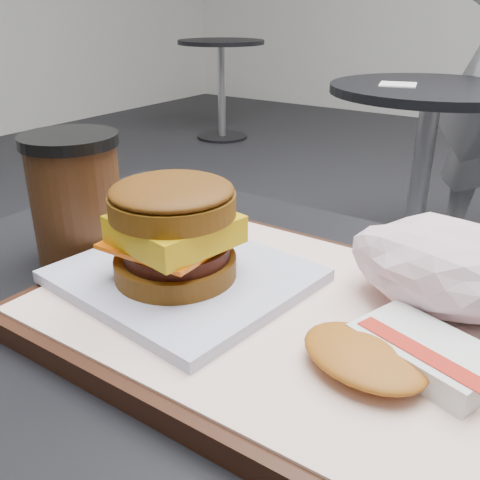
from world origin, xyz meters
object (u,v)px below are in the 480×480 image
at_px(hash_brown, 398,354).
at_px(crumpled_wrapper, 449,266).
at_px(coffee_cup, 76,195).
at_px(serving_tray, 281,316).
at_px(breakfast_sandwich, 177,242).
at_px(neighbor_table, 425,143).

relative_size(hash_brown, crumpled_wrapper, 0.90).
bearing_deg(hash_brown, coffee_cup, 176.25).
distance_m(serving_tray, breakfast_sandwich, 0.10).
distance_m(hash_brown, coffee_cup, 0.33).
bearing_deg(hash_brown, serving_tray, 166.26).
relative_size(breakfast_sandwich, neighbor_table, 0.28).
xyz_separation_m(coffee_cup, neighbor_table, (-0.12, 1.61, -0.29)).
xyz_separation_m(hash_brown, neighbor_table, (-0.45, 1.63, -0.25)).
relative_size(serving_tray, hash_brown, 2.90).
height_order(coffee_cup, neighbor_table, coffee_cup).
relative_size(crumpled_wrapper, coffee_cup, 1.16).
bearing_deg(coffee_cup, hash_brown, -3.75).
relative_size(hash_brown, coffee_cup, 1.04).
xyz_separation_m(serving_tray, crumpled_wrapper, (0.10, 0.08, 0.04)).
height_order(breakfast_sandwich, hash_brown, breakfast_sandwich).
bearing_deg(breakfast_sandwich, neighbor_table, 99.03).
distance_m(coffee_cup, neighbor_table, 1.64).
relative_size(crumpled_wrapper, neighbor_table, 0.20).
bearing_deg(neighbor_table, crumpled_wrapper, -73.67).
distance_m(serving_tray, crumpled_wrapper, 0.13).
distance_m(crumpled_wrapper, coffee_cup, 0.34).
bearing_deg(crumpled_wrapper, neighbor_table, 106.33).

